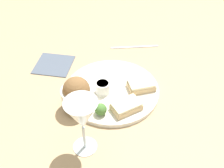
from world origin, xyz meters
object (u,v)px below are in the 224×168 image
object	(u,v)px
wine_glass	(82,117)
napkin	(54,64)
fork	(135,47)
sauce_ramekin	(103,87)
cheese_toast_far	(141,85)
cheese_toast_near	(126,106)
salad_bowl	(77,94)

from	to	relation	value
wine_glass	napkin	xyz separation A→B (m)	(-0.08, 0.37, -0.12)
wine_glass	fork	xyz separation A→B (m)	(0.23, 0.43, -0.12)
sauce_ramekin	cheese_toast_far	bearing A→B (deg)	-1.26
fork	cheese_toast_near	bearing A→B (deg)	-106.64
fork	salad_bowl	bearing A→B (deg)	-129.66
sauce_ramekin	fork	bearing A→B (deg)	57.35
cheese_toast_near	napkin	world-z (taller)	cheese_toast_near
salad_bowl	napkin	size ratio (longest dim) A/B	0.62
cheese_toast_near	napkin	bearing A→B (deg)	128.57
sauce_ramekin	wine_glass	world-z (taller)	wine_glass
sauce_ramekin	napkin	world-z (taller)	sauce_ramekin
cheese_toast_near	fork	xyz separation A→B (m)	(0.10, 0.33, -0.02)
salad_bowl	napkin	world-z (taller)	salad_bowl
sauce_ramekin	cheese_toast_near	world-z (taller)	sauce_ramekin
sauce_ramekin	cheese_toast_far	world-z (taller)	sauce_ramekin
fork	sauce_ramekin	bearing A→B (deg)	-122.65
sauce_ramekin	fork	distance (m)	0.29
wine_glass	fork	world-z (taller)	wine_glass
fork	cheese_toast_far	bearing A→B (deg)	-97.81
napkin	fork	size ratio (longest dim) A/B	0.86
cheese_toast_near	cheese_toast_far	size ratio (longest dim) A/B	1.13
salad_bowl	cheese_toast_far	xyz separation A→B (m)	(0.20, 0.04, -0.03)
napkin	sauce_ramekin	bearing A→B (deg)	-49.74
cheese_toast_far	fork	size ratio (longest dim) A/B	0.47
wine_glass	fork	size ratio (longest dim) A/B	0.91
cheese_toast_far	fork	bearing A→B (deg)	82.19
cheese_toast_near	sauce_ramekin	bearing A→B (deg)	124.67
cheese_toast_near	fork	world-z (taller)	cheese_toast_near
cheese_toast_near	wine_glass	xyz separation A→B (m)	(-0.13, -0.10, 0.09)
sauce_ramekin	napkin	distance (m)	0.24
wine_glass	sauce_ramekin	bearing A→B (deg)	68.90
sauce_ramekin	napkin	xyz separation A→B (m)	(-0.15, 0.18, -0.03)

